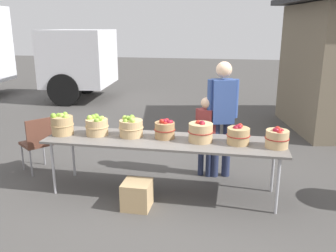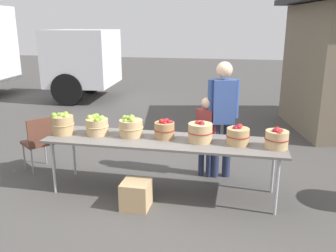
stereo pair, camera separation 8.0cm
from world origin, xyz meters
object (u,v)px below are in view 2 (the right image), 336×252
(apple_basket_red_1, at_px, (200,132))
(apple_basket_red_3, at_px, (277,138))
(vendor_adult, at_px, (223,111))
(folding_chair, at_px, (39,140))
(apple_basket_green_0, at_px, (63,124))
(apple_basket_red_2, at_px, (238,135))
(apple_basket_red_0, at_px, (165,129))
(child_customer, at_px, (206,131))
(apple_basket_green_2, at_px, (131,127))
(produce_crate, at_px, (136,195))
(market_table, at_px, (163,142))
(apple_basket_green_1, at_px, (97,126))

(apple_basket_red_1, height_order, apple_basket_red_3, apple_basket_red_1)
(vendor_adult, height_order, folding_chair, vendor_adult)
(apple_basket_green_0, xyz_separation_m, apple_basket_red_2, (2.34, 0.03, -0.02))
(apple_basket_red_0, height_order, child_customer, child_customer)
(vendor_adult, bearing_deg, apple_basket_green_2, 12.42)
(vendor_adult, bearing_deg, apple_basket_red_1, 54.53)
(apple_basket_green_0, distance_m, apple_basket_green_2, 0.94)
(apple_basket_red_2, bearing_deg, vendor_adult, 108.59)
(apple_basket_green_0, distance_m, apple_basket_red_1, 1.87)
(apple_basket_green_0, distance_m, produce_crate, 1.43)
(apple_basket_red_3, xyz_separation_m, vendor_adult, (-0.69, 0.74, 0.13))
(apple_basket_red_3, relative_size, child_customer, 0.25)
(apple_basket_green_0, relative_size, child_customer, 0.26)
(apple_basket_green_0, xyz_separation_m, child_customer, (1.88, 0.69, -0.18))
(apple_basket_red_0, height_order, apple_basket_red_2, apple_basket_red_0)
(folding_chair, bearing_deg, market_table, 118.02)
(child_customer, bearing_deg, apple_basket_red_3, 157.26)
(apple_basket_green_0, distance_m, apple_basket_red_3, 2.81)
(apple_basket_green_2, relative_size, apple_basket_red_0, 1.17)
(market_table, height_order, child_customer, child_customer)
(apple_basket_red_2, bearing_deg, folding_chair, 173.68)
(market_table, height_order, vendor_adult, vendor_adult)
(child_customer, bearing_deg, folding_chair, 22.23)
(produce_crate, bearing_deg, apple_basket_red_3, 14.57)
(apple_basket_green_0, bearing_deg, apple_basket_green_1, 7.87)
(vendor_adult, bearing_deg, apple_basket_red_2, 92.38)
(market_table, relative_size, apple_basket_red_3, 10.55)
(apple_basket_green_0, relative_size, apple_basket_green_1, 0.98)
(vendor_adult, xyz_separation_m, child_customer, (-0.23, -0.03, -0.30))
(apple_basket_green_2, xyz_separation_m, child_customer, (0.94, 0.61, -0.17))
(apple_basket_green_1, height_order, apple_basket_red_1, apple_basket_red_1)
(apple_basket_red_2, bearing_deg, apple_basket_green_0, -179.19)
(folding_chair, bearing_deg, apple_basket_red_3, 121.29)
(market_table, relative_size, apple_basket_red_1, 9.51)
(vendor_adult, relative_size, produce_crate, 5.01)
(market_table, height_order, apple_basket_red_0, apple_basket_red_0)
(market_table, height_order, apple_basket_green_0, apple_basket_green_0)
(market_table, height_order, apple_basket_red_1, apple_basket_red_1)
(market_table, xyz_separation_m, apple_basket_green_0, (-1.40, -0.02, 0.17))
(apple_basket_green_2, distance_m, produce_crate, 0.91)
(market_table, distance_m, folding_chair, 2.05)
(folding_chair, bearing_deg, child_customer, 135.09)
(apple_basket_red_2, xyz_separation_m, child_customer, (-0.46, 0.66, -0.16))
(market_table, bearing_deg, apple_basket_red_1, 2.37)
(apple_basket_red_0, bearing_deg, apple_basket_red_1, -6.00)
(apple_basket_green_0, relative_size, apple_basket_red_2, 1.04)
(apple_basket_green_2, xyz_separation_m, apple_basket_red_3, (1.86, -0.10, -0.00))
(apple_basket_green_0, bearing_deg, apple_basket_red_2, 0.81)
(apple_basket_red_0, bearing_deg, apple_basket_green_1, -178.36)
(apple_basket_green_2, height_order, produce_crate, apple_basket_green_2)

